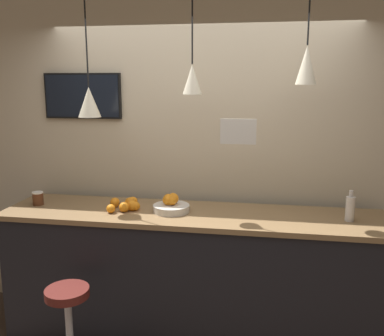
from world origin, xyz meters
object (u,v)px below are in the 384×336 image
at_px(fruit_bowl, 171,205).
at_px(mounted_tv, 83,96).
at_px(spread_jar, 38,198).
at_px(bar_stool, 69,320).
at_px(juice_bottle, 350,208).

xyz_separation_m(fruit_bowl, mounted_tv, (-0.85, 0.39, 0.82)).
xyz_separation_m(spread_jar, mounted_tv, (0.26, 0.40, 0.81)).
distance_m(spread_jar, mounted_tv, 0.94).
relative_size(bar_stool, fruit_bowl, 2.33).
bearing_deg(bar_stool, mounted_tv, 104.37).
distance_m(bar_stool, spread_jar, 1.04).
bearing_deg(mounted_tv, fruit_bowl, -24.64).
height_order(bar_stool, mounted_tv, mounted_tv).
bearing_deg(spread_jar, juice_bottle, 0.00).
relative_size(juice_bottle, spread_jar, 2.06).
bearing_deg(fruit_bowl, mounted_tv, 155.36).
bearing_deg(juice_bottle, mounted_tv, 169.68).
bearing_deg(juice_bottle, spread_jar, 180.00).
distance_m(bar_stool, juice_bottle, 2.14).
xyz_separation_m(fruit_bowl, spread_jar, (-1.11, -0.00, 0.00)).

